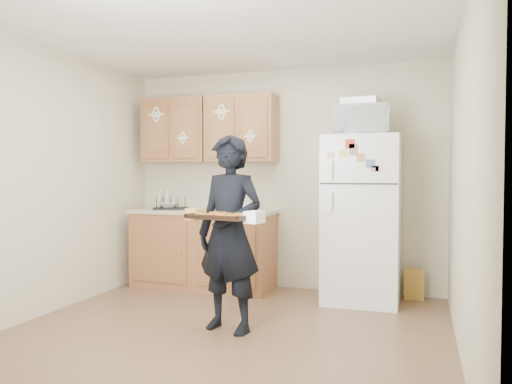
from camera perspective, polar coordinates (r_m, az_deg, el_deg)
floor at (r=4.25m, az=-3.71°, el=-15.91°), size 3.60×3.60×0.00m
ceiling at (r=4.22m, az=-3.80°, el=18.42°), size 3.60×3.60×0.00m
wall_back at (r=5.75m, az=3.00°, el=1.46°), size 3.60×0.04×2.50m
wall_front at (r=2.47m, az=-19.63°, el=0.45°), size 3.60×0.04×2.50m
wall_left at (r=5.01m, az=-23.21°, el=1.19°), size 0.04×3.60×2.50m
wall_right at (r=3.76m, az=22.59°, el=0.95°), size 0.04×3.60×2.50m
refrigerator at (r=5.23m, az=12.01°, el=-3.04°), size 0.75×0.70×1.70m
base_cabinet at (r=5.81m, az=-6.03°, el=-6.66°), size 1.60×0.60×0.86m
countertop at (r=5.76m, az=-6.05°, el=-2.23°), size 1.64×0.64×0.04m
upper_cab_left at (r=6.06m, az=-9.02°, el=6.91°), size 0.80×0.33×0.75m
upper_cab_right at (r=5.73m, az=-1.66°, el=7.22°), size 0.80×0.33×0.75m
cereal_box at (r=5.54m, az=17.61°, el=-10.02°), size 0.20×0.07×0.32m
person at (r=4.17m, az=-3.02°, el=-4.74°), size 0.67×0.51×1.64m
baking_tray at (r=3.86m, az=-3.69°, el=-2.85°), size 0.56×0.46×0.04m
pizza_front_left at (r=3.86m, az=-5.79°, el=-2.59°), size 0.16×0.16×0.02m
pizza_front_right at (r=3.73m, az=-2.96°, el=-2.75°), size 0.16×0.16×0.02m
pizza_back_left at (r=3.99m, az=-4.38°, el=-2.43°), size 0.16×0.16×0.02m
pizza_back_right at (r=3.86m, az=-1.60°, el=-2.58°), size 0.16×0.16×0.02m
pizza_center at (r=3.86m, az=-3.70°, el=-2.59°), size 0.16×0.16×0.02m
microwave at (r=5.19m, az=11.96°, el=8.00°), size 0.57×0.41×0.30m
foil_pan at (r=5.24m, az=11.88°, el=10.03°), size 0.40×0.30×0.08m
dish_rack at (r=5.92m, az=-9.73°, el=-1.22°), size 0.44×0.39×0.15m
bowl at (r=5.93m, az=-9.93°, el=-1.47°), size 0.29×0.29×0.06m
soap_bottle at (r=5.47m, az=-0.99°, el=-1.32°), size 0.10×0.10×0.18m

